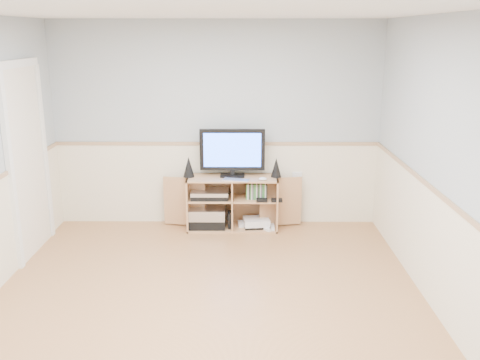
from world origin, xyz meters
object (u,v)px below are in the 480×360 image
media_cabinet (233,201)px  keyboard (236,180)px  monitor (232,151)px  game_consoles (255,223)px

media_cabinet → keyboard: bearing=-76.1°
monitor → keyboard: 0.36m
game_consoles → monitor: bearing=167.9°
media_cabinet → monitor: size_ratio=2.19×
media_cabinet → game_consoles: media_cabinet is taller
media_cabinet → monitor: bearing=-90.0°
media_cabinet → game_consoles: (0.28, -0.06, -0.26)m
monitor → game_consoles: monitor is taller
media_cabinet → keyboard: 0.38m
keyboard → game_consoles: bearing=42.8°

